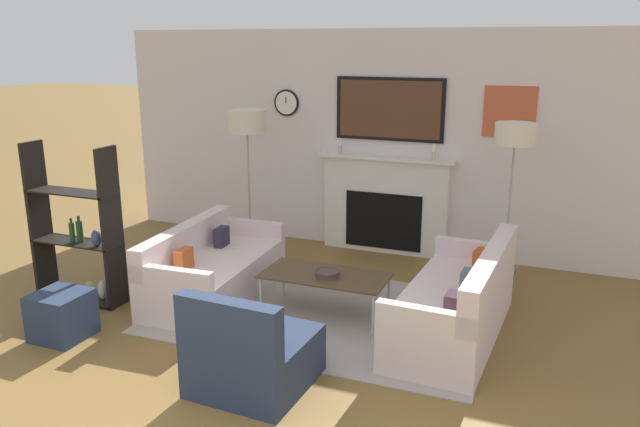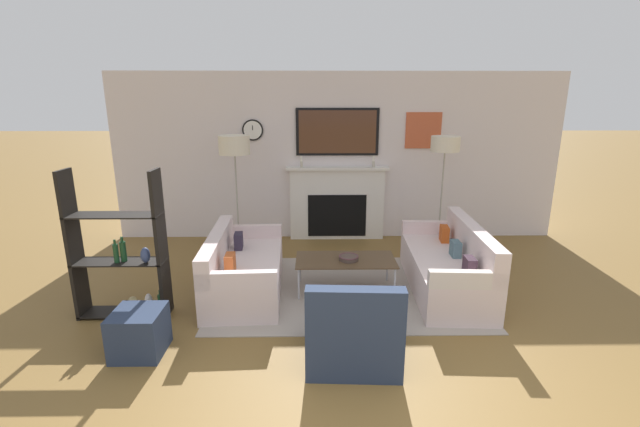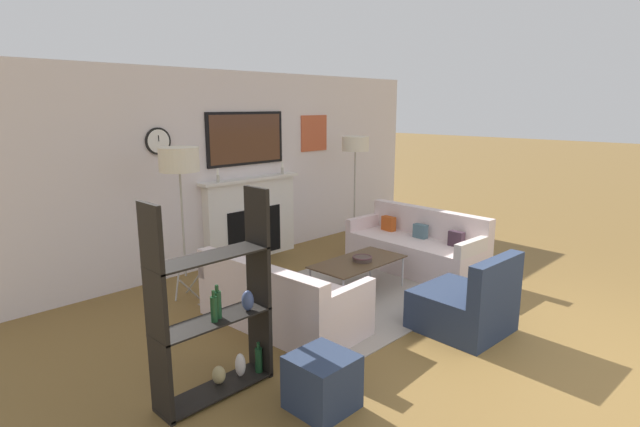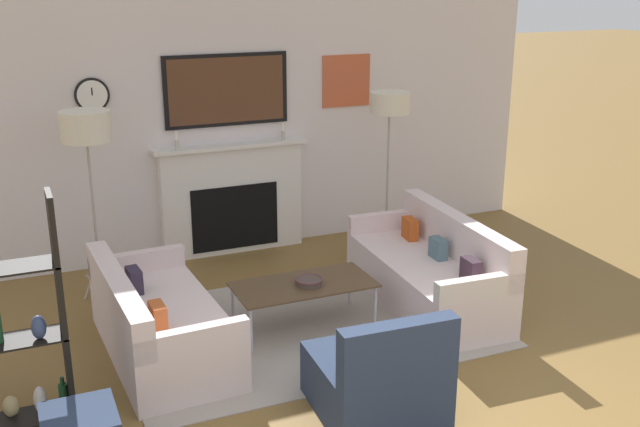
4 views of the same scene
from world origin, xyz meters
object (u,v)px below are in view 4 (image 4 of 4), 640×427
object	(u,v)px
coffee_table	(304,286)
couch_left	(158,324)
armchair	(378,380)
decorative_bowl	(309,281)
couch_right	(430,274)
floor_lamp_right	(390,106)
floor_lamp_left	(86,128)

from	to	relation	value
coffee_table	couch_left	bearing A→B (deg)	179.90
armchair	decorative_bowl	distance (m)	1.42
couch_left	couch_right	distance (m)	2.50
coffee_table	floor_lamp_right	size ratio (longest dim) A/B	0.68
couch_right	armchair	xyz separation A→B (m)	(-1.29, -1.44, -0.03)
couch_left	decorative_bowl	xyz separation A→B (m)	(1.28, -0.03, 0.17)
armchair	floor_lamp_left	xyz separation A→B (m)	(-1.49, 2.80, 1.35)
armchair	decorative_bowl	bearing A→B (deg)	87.20
couch_right	coffee_table	world-z (taller)	couch_right
coffee_table	decorative_bowl	distance (m)	0.07
couch_left	floor_lamp_left	size ratio (longest dim) A/B	1.00
couch_left	coffee_table	xyz separation A→B (m)	(1.25, -0.00, 0.12)
couch_right	coffee_table	distance (m)	1.26
floor_lamp_left	couch_left	bearing A→B (deg)	-78.64
decorative_bowl	couch_right	bearing A→B (deg)	1.60
armchair	coffee_table	xyz separation A→B (m)	(0.03, 1.44, 0.12)
decorative_bowl	floor_lamp_left	distance (m)	2.40
armchair	floor_lamp_left	size ratio (longest dim) A/B	0.49
armchair	floor_lamp_right	bearing A→B (deg)	60.89
armchair	floor_lamp_right	distance (m)	3.48
decorative_bowl	floor_lamp_right	xyz separation A→B (m)	(1.49, 1.39, 1.18)
couch_right	floor_lamp_left	distance (m)	3.36
couch_right	armchair	distance (m)	1.93
floor_lamp_right	armchair	bearing A→B (deg)	-119.11
decorative_bowl	armchair	bearing A→B (deg)	-92.80
couch_right	floor_lamp_right	distance (m)	1.91
couch_left	decorative_bowl	size ratio (longest dim) A/B	7.46
armchair	decorative_bowl	xyz separation A→B (m)	(0.07, 1.41, 0.18)
coffee_table	decorative_bowl	xyz separation A→B (m)	(0.04, -0.03, 0.06)
armchair	coffee_table	distance (m)	1.44
coffee_table	floor_lamp_right	world-z (taller)	floor_lamp_right
couch_left	armchair	bearing A→B (deg)	-49.84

